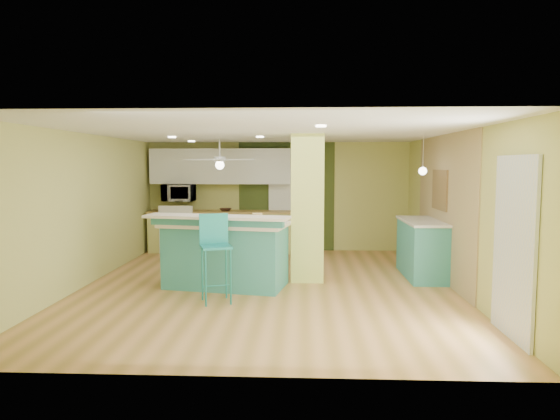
% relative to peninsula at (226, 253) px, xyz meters
% --- Properties ---
extents(floor, '(6.00, 7.00, 0.01)m').
position_rel_peninsula_xyz_m(floor, '(0.68, 0.03, -0.57)').
color(floor, '#A47A39').
rests_on(floor, ground).
extents(ceiling, '(6.00, 7.00, 0.01)m').
position_rel_peninsula_xyz_m(ceiling, '(0.68, 0.03, 1.94)').
color(ceiling, white).
rests_on(ceiling, wall_back).
extents(wall_back, '(6.00, 0.01, 2.50)m').
position_rel_peninsula_xyz_m(wall_back, '(0.68, 3.54, 0.69)').
color(wall_back, '#C0C067').
rests_on(wall_back, floor).
extents(wall_front, '(6.00, 0.01, 2.50)m').
position_rel_peninsula_xyz_m(wall_front, '(0.68, -3.47, 0.69)').
color(wall_front, '#C0C067').
rests_on(wall_front, floor).
extents(wall_left, '(0.01, 7.00, 2.50)m').
position_rel_peninsula_xyz_m(wall_left, '(-2.32, 0.03, 0.69)').
color(wall_left, '#C0C067').
rests_on(wall_left, floor).
extents(wall_right, '(0.01, 7.00, 2.50)m').
position_rel_peninsula_xyz_m(wall_right, '(3.69, 0.03, 0.69)').
color(wall_right, '#C0C067').
rests_on(wall_right, floor).
extents(wood_panel, '(0.02, 3.40, 2.50)m').
position_rel_peninsula_xyz_m(wood_panel, '(3.67, 0.63, 0.69)').
color(wood_panel, '#9D8359').
rests_on(wood_panel, floor).
extents(olive_accent, '(2.20, 0.02, 2.50)m').
position_rel_peninsula_xyz_m(olive_accent, '(0.88, 3.52, 0.69)').
color(olive_accent, '#3A491D').
rests_on(olive_accent, floor).
extents(interior_door, '(0.82, 0.05, 2.00)m').
position_rel_peninsula_xyz_m(interior_door, '(0.88, 3.49, 0.44)').
color(interior_door, white).
rests_on(interior_door, floor).
extents(french_door, '(0.04, 1.08, 2.10)m').
position_rel_peninsula_xyz_m(french_door, '(3.65, -2.27, 0.49)').
color(french_door, silver).
rests_on(french_door, floor).
extents(column, '(0.55, 0.55, 2.50)m').
position_rel_peninsula_xyz_m(column, '(1.33, 0.53, 0.69)').
color(column, '#CFDD66').
rests_on(column, floor).
extents(kitchen_run, '(3.25, 0.63, 0.94)m').
position_rel_peninsula_xyz_m(kitchen_run, '(-0.62, 3.23, -0.09)').
color(kitchen_run, '#C9CA69').
rests_on(kitchen_run, floor).
extents(stove, '(0.76, 0.66, 1.08)m').
position_rel_peninsula_xyz_m(stove, '(-1.57, 3.22, -0.10)').
color(stove, white).
rests_on(stove, floor).
extents(upper_cabinets, '(3.20, 0.34, 0.80)m').
position_rel_peninsula_xyz_m(upper_cabinets, '(-0.62, 3.35, 1.39)').
color(upper_cabinets, white).
rests_on(upper_cabinets, wall_back).
extents(microwave, '(0.70, 0.48, 0.39)m').
position_rel_peninsula_xyz_m(microwave, '(-1.57, 3.23, 0.79)').
color(microwave, silver).
rests_on(microwave, wall_back).
extents(ceiling_fan, '(1.41, 1.41, 0.61)m').
position_rel_peninsula_xyz_m(ceiling_fan, '(-0.42, 2.03, 1.52)').
color(ceiling_fan, silver).
rests_on(ceiling_fan, ceiling).
extents(pendant_lamp, '(0.14, 0.14, 0.69)m').
position_rel_peninsula_xyz_m(pendant_lamp, '(3.33, 0.78, 1.32)').
color(pendant_lamp, silver).
rests_on(pendant_lamp, ceiling).
extents(wall_decor, '(0.03, 0.90, 0.70)m').
position_rel_peninsula_xyz_m(wall_decor, '(3.65, 0.83, 0.99)').
color(wall_decor, brown).
rests_on(wall_decor, wood_panel).
extents(peninsula, '(2.31, 1.57, 1.21)m').
position_rel_peninsula_xyz_m(peninsula, '(0.00, 0.00, 0.00)').
color(peninsula, teal).
rests_on(peninsula, floor).
extents(bar_stool, '(0.54, 0.54, 1.28)m').
position_rel_peninsula_xyz_m(bar_stool, '(-0.02, -0.87, 0.29)').
color(bar_stool, teal).
rests_on(bar_stool, floor).
extents(side_counter, '(0.67, 1.58, 1.01)m').
position_rel_peninsula_xyz_m(side_counter, '(3.38, 0.86, -0.05)').
color(side_counter, teal).
rests_on(side_counter, floor).
extents(fruit_bowl, '(0.29, 0.29, 0.07)m').
position_rel_peninsula_xyz_m(fruit_bowl, '(-0.49, 3.17, 0.41)').
color(fruit_bowl, '#341F15').
rests_on(fruit_bowl, kitchen_run).
extents(canister, '(0.17, 0.17, 0.17)m').
position_rel_peninsula_xyz_m(canister, '(0.53, -0.14, 0.58)').
color(canister, gold).
rests_on(canister, peninsula).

